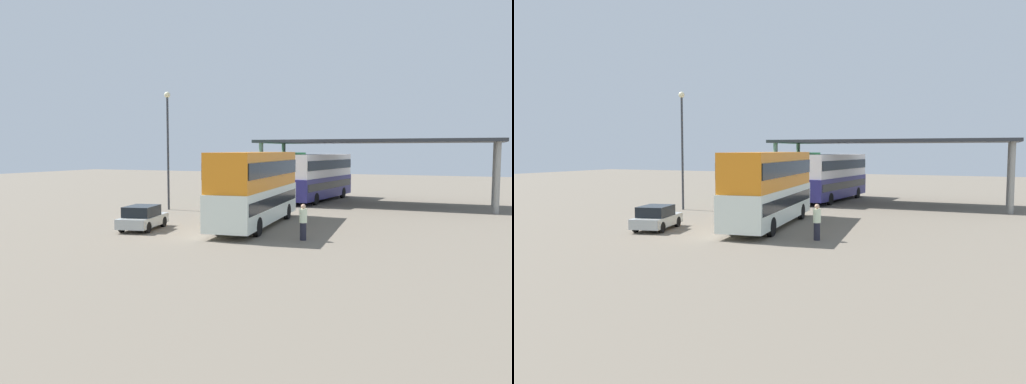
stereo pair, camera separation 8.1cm
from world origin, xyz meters
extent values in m
plane|color=#6D6355|center=(0.00, 0.00, 0.00)|extent=(140.00, 140.00, 0.00)
cube|color=white|center=(0.35, 3.55, 1.30)|extent=(3.75, 11.21, 1.90)
cube|color=orange|center=(0.35, 3.55, 3.28)|extent=(3.65, 10.98, 2.06)
cube|color=black|center=(0.35, 3.55, 1.53)|extent=(3.73, 10.78, 0.65)
cube|color=black|center=(0.35, 3.55, 3.39)|extent=(3.73, 10.78, 0.82)
cube|color=black|center=(-0.32, 8.95, 1.59)|extent=(2.04, 0.35, 1.14)
cube|color=orange|center=(-0.32, 8.95, 2.50)|extent=(1.68, 0.29, 0.36)
cylinder|color=black|center=(-1.14, 6.80, 0.50)|extent=(0.40, 1.03, 1.00)
cylinder|color=black|center=(1.01, 7.06, 0.50)|extent=(0.40, 1.03, 1.00)
cylinder|color=black|center=(-0.30, 0.03, 0.50)|extent=(0.40, 1.03, 1.00)
cylinder|color=black|center=(1.85, 0.30, 0.50)|extent=(0.40, 1.03, 1.00)
cube|color=#AFB4B1|center=(-4.94, -0.15, 0.49)|extent=(2.40, 3.90, 0.55)
cube|color=black|center=(-4.90, -0.32, 1.06)|extent=(1.92, 2.27, 0.58)
cylinder|color=black|center=(-5.91, 0.79, 0.30)|extent=(0.32, 0.63, 0.60)
cylinder|color=black|center=(-4.45, 1.11, 0.30)|extent=(0.32, 0.63, 0.60)
cylinder|color=black|center=(-5.43, -1.41, 0.30)|extent=(0.32, 0.63, 0.60)
cylinder|color=black|center=(-3.97, -1.08, 0.30)|extent=(0.32, 0.63, 0.60)
cube|color=silver|center=(-4.47, 18.94, 1.28)|extent=(2.79, 11.03, 1.85)
cube|color=#146F2D|center=(-4.47, 18.94, 3.21)|extent=(2.71, 10.81, 2.01)
cube|color=black|center=(-4.47, 18.94, 1.50)|extent=(2.82, 10.59, 0.63)
cube|color=black|center=(-4.47, 18.94, 3.31)|extent=(2.82, 10.59, 0.80)
cube|color=black|center=(-4.60, 24.37, 1.56)|extent=(2.15, 0.15, 1.11)
cube|color=orange|center=(-4.60, 24.37, 2.44)|extent=(1.77, 0.12, 0.36)
cylinder|color=black|center=(-5.70, 22.32, 0.50)|extent=(0.30, 1.01, 1.00)
cylinder|color=black|center=(-3.40, 22.37, 0.50)|extent=(0.30, 1.01, 1.00)
cylinder|color=black|center=(-5.53, 15.52, 0.50)|extent=(0.30, 1.01, 1.00)
cylinder|color=black|center=(-3.24, 15.57, 0.50)|extent=(0.30, 1.01, 1.00)
cube|color=navy|center=(-0.59, 19.28, 1.24)|extent=(3.34, 11.26, 1.78)
cube|color=white|center=(-0.59, 19.28, 3.10)|extent=(3.25, 11.04, 1.93)
cube|color=black|center=(-0.59, 19.28, 1.45)|extent=(3.34, 10.82, 0.61)
cube|color=black|center=(-0.59, 19.28, 3.19)|extent=(3.34, 10.82, 0.77)
cube|color=black|center=(-0.15, 24.76, 1.51)|extent=(2.10, 0.27, 1.07)
cube|color=orange|center=(-0.15, 24.76, 2.36)|extent=(1.73, 0.22, 0.36)
cylinder|color=black|center=(-1.43, 22.80, 0.50)|extent=(0.36, 1.02, 1.00)
cylinder|color=black|center=(0.80, 22.63, 0.50)|extent=(0.36, 1.02, 1.00)
cylinder|color=black|center=(-1.97, 15.94, 0.50)|extent=(0.36, 1.02, 1.00)
cylinder|color=black|center=(0.26, 15.77, 0.50)|extent=(0.36, 1.02, 1.00)
cube|color=#33353A|center=(4.53, 18.20, 5.16)|extent=(19.09, 6.64, 0.25)
cylinder|color=#9E9B93|center=(13.46, 20.92, 2.52)|extent=(0.36, 0.36, 5.04)
cylinder|color=#9E9B93|center=(13.47, 15.51, 2.52)|extent=(0.36, 0.36, 5.04)
cylinder|color=#9E9B93|center=(-4.41, 20.89, 2.52)|extent=(0.36, 0.36, 5.04)
cylinder|color=#9E9B93|center=(-4.40, 15.48, 2.52)|extent=(0.36, 0.36, 5.04)
cylinder|color=#33353A|center=(-8.91, 8.44, 4.17)|extent=(0.16, 0.16, 8.35)
sphere|color=beige|center=(-8.91, 8.44, 8.50)|extent=(0.44, 0.44, 0.44)
cylinder|color=#262633|center=(4.36, 0.19, 0.43)|extent=(0.32, 0.32, 0.87)
cylinder|color=#E9F9CD|center=(4.36, 0.19, 1.21)|extent=(0.38, 0.38, 0.69)
sphere|color=tan|center=(4.36, 0.19, 1.68)|extent=(0.24, 0.24, 0.24)
camera|label=1|loc=(12.07, -23.26, 4.43)|focal=35.35mm
camera|label=2|loc=(12.14, -23.23, 4.43)|focal=35.35mm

